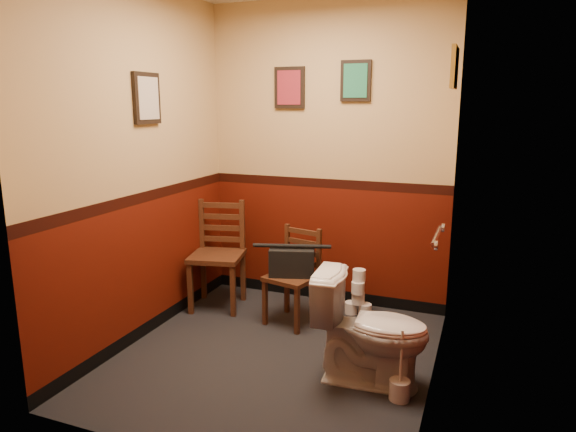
# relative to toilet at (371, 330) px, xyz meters

# --- Properties ---
(floor) EXTENTS (2.20, 2.40, 0.00)m
(floor) POSITION_rel_toilet_xyz_m (-0.72, 0.10, -0.37)
(floor) COLOR black
(floor) RESTS_ON ground
(wall_back) EXTENTS (2.20, 0.00, 2.70)m
(wall_back) POSITION_rel_toilet_xyz_m (-0.72, 1.30, 0.98)
(wall_back) COLOR #4B1006
(wall_back) RESTS_ON ground
(wall_front) EXTENTS (2.20, 0.00, 2.70)m
(wall_front) POSITION_rel_toilet_xyz_m (-0.72, -1.10, 0.98)
(wall_front) COLOR #4B1006
(wall_front) RESTS_ON ground
(wall_left) EXTENTS (0.00, 2.40, 2.70)m
(wall_left) POSITION_rel_toilet_xyz_m (-1.82, 0.10, 0.98)
(wall_left) COLOR #4B1006
(wall_left) RESTS_ON ground
(wall_right) EXTENTS (0.00, 2.40, 2.70)m
(wall_right) POSITION_rel_toilet_xyz_m (0.38, 0.10, 0.98)
(wall_right) COLOR #4B1006
(wall_right) RESTS_ON ground
(grab_bar) EXTENTS (0.05, 0.56, 0.06)m
(grab_bar) POSITION_rel_toilet_xyz_m (0.35, 0.35, 0.58)
(grab_bar) COLOR silver
(grab_bar) RESTS_ON wall_right
(framed_print_back_a) EXTENTS (0.28, 0.04, 0.36)m
(framed_print_back_a) POSITION_rel_toilet_xyz_m (-1.07, 1.28, 1.58)
(framed_print_back_a) COLOR black
(framed_print_back_a) RESTS_ON wall_back
(framed_print_back_b) EXTENTS (0.26, 0.04, 0.34)m
(framed_print_back_b) POSITION_rel_toilet_xyz_m (-0.47, 1.28, 1.63)
(framed_print_back_b) COLOR black
(framed_print_back_b) RESTS_ON wall_back
(framed_print_left) EXTENTS (0.04, 0.30, 0.38)m
(framed_print_left) POSITION_rel_toilet_xyz_m (-1.80, 0.20, 1.48)
(framed_print_left) COLOR black
(framed_print_left) RESTS_ON wall_left
(framed_print_right) EXTENTS (0.04, 0.34, 0.28)m
(framed_print_right) POSITION_rel_toilet_xyz_m (0.36, 0.70, 1.68)
(framed_print_right) COLOR olive
(framed_print_right) RESTS_ON wall_right
(toilet) EXTENTS (0.77, 0.46, 0.74)m
(toilet) POSITION_rel_toilet_xyz_m (0.00, 0.00, 0.00)
(toilet) COLOR white
(toilet) RESTS_ON floor
(toilet_brush) EXTENTS (0.13, 0.13, 0.46)m
(toilet_brush) POSITION_rel_toilet_xyz_m (0.22, -0.14, -0.29)
(toilet_brush) COLOR silver
(toilet_brush) RESTS_ON floor
(chair_left) EXTENTS (0.54, 0.54, 0.96)m
(chair_left) POSITION_rel_toilet_xyz_m (-1.58, 0.82, 0.11)
(chair_left) COLOR #502A18
(chair_left) RESTS_ON floor
(chair_right) EXTENTS (0.45, 0.45, 0.80)m
(chair_right) POSITION_rel_toilet_xyz_m (-0.81, 0.73, 0.03)
(chair_right) COLOR #502A18
(chair_right) RESTS_ON floor
(handbag) EXTENTS (0.40, 0.28, 0.27)m
(handbag) POSITION_rel_toilet_xyz_m (-0.82, 0.70, 0.17)
(handbag) COLOR black
(handbag) RESTS_ON chair_right
(tp_stack) EXTENTS (0.24, 0.14, 0.41)m
(tp_stack) POSITION_rel_toilet_xyz_m (-0.34, 1.06, -0.19)
(tp_stack) COLOR silver
(tp_stack) RESTS_ON floor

